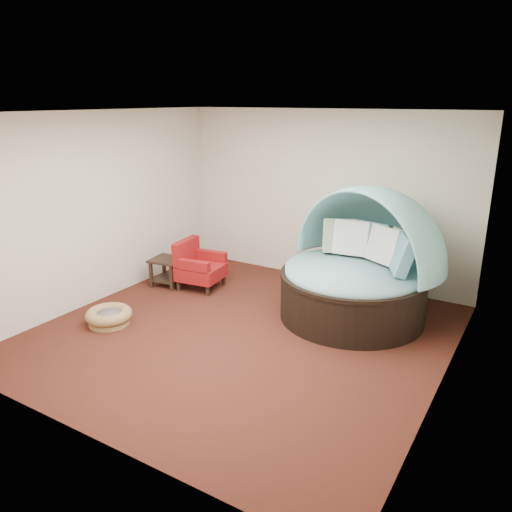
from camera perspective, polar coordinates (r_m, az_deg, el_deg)
The scene contains 10 objects.
floor at distance 6.65m, azimuth -1.60°, elevation -8.77°, with size 5.00×5.00×0.00m, color #431D13.
wall_back at distance 8.32m, azimuth 7.74°, elevation 6.68°, with size 5.00×5.00×0.00m, color beige.
wall_front at distance 4.38m, azimuth -19.79°, elevation -4.27°, with size 5.00×5.00×0.00m, color beige.
wall_left at distance 7.77m, azimuth -17.45°, elevation 5.26°, with size 5.00×5.00×0.00m, color beige.
wall_right at distance 5.29m, azimuth 21.69°, elevation -0.77°, with size 5.00×5.00×0.00m, color beige.
ceiling at distance 5.96m, azimuth -1.83°, elevation 16.12°, with size 5.00×5.00×0.00m, color white.
canopy_daybed at distance 7.01m, azimuth 11.81°, elevation -0.21°, with size 2.60×2.56×1.84m.
pet_basket at distance 7.14m, azimuth -16.45°, elevation -6.62°, with size 0.71×0.71×0.22m.
red_armchair at distance 8.11m, azimuth -6.63°, elevation -1.16°, with size 0.74×0.75×0.79m.
side_table at distance 8.29m, azimuth -10.09°, elevation -1.35°, with size 0.55×0.55×0.46m.
Camera 1 is at (3.24, -5.00, 2.95)m, focal length 35.00 mm.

